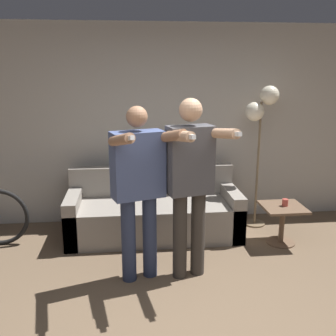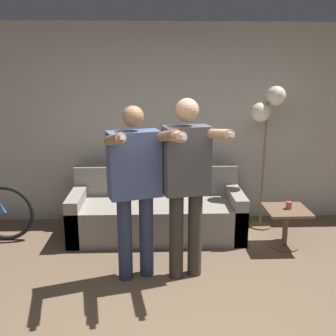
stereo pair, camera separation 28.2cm
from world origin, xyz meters
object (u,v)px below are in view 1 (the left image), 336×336
(person_left, at_px, (139,182))
(floor_lamp, at_px, (261,113))
(couch, at_px, (154,214))
(cat, at_px, (150,160))
(side_table, at_px, (282,216))
(cup, at_px, (285,202))
(person_right, at_px, (191,177))

(person_left, relative_size, floor_lamp, 0.93)
(couch, xyz_separation_m, floor_lamp, (1.37, 0.19, 1.21))
(cat, relative_size, side_table, 0.88)
(side_table, xyz_separation_m, cup, (0.02, 0.00, 0.17))
(couch, distance_m, person_left, 1.29)
(floor_lamp, relative_size, cup, 21.82)
(person_right, relative_size, cup, 21.19)
(person_left, height_order, cup, person_left)
(couch, xyz_separation_m, side_table, (1.49, -0.41, 0.07))
(couch, relative_size, cup, 25.13)
(side_table, bearing_deg, floor_lamp, 100.97)
(couch, bearing_deg, person_right, -75.05)
(couch, bearing_deg, side_table, -15.53)
(couch, distance_m, cat, 0.69)
(person_right, xyz_separation_m, floor_lamp, (1.09, 1.24, 0.45))
(person_right, distance_m, side_table, 1.53)
(cat, relative_size, floor_lamp, 0.23)
(person_right, relative_size, floor_lamp, 0.97)
(cat, distance_m, cup, 1.73)
(floor_lamp, distance_m, cup, 1.15)
(side_table, bearing_deg, couch, 164.47)
(person_left, distance_m, side_table, 1.93)
(couch, xyz_separation_m, cat, (-0.02, 0.30, 0.62))
(couch, height_order, cup, couch)
(floor_lamp, xyz_separation_m, cup, (0.14, -0.60, -0.98))
(person_left, relative_size, cat, 4.04)
(person_right, distance_m, cat, 1.39)
(person_right, xyz_separation_m, cat, (-0.30, 1.35, -0.14))
(person_left, xyz_separation_m, cat, (0.19, 1.35, -0.11))
(person_left, height_order, cat, person_left)
(cat, xyz_separation_m, floor_lamp, (1.39, -0.12, 0.59))
(person_left, bearing_deg, cat, 64.14)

